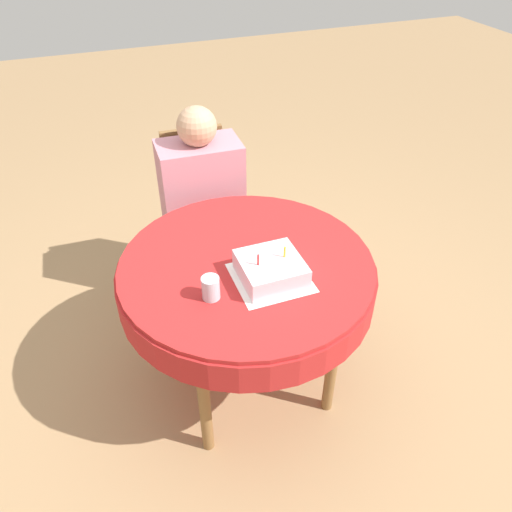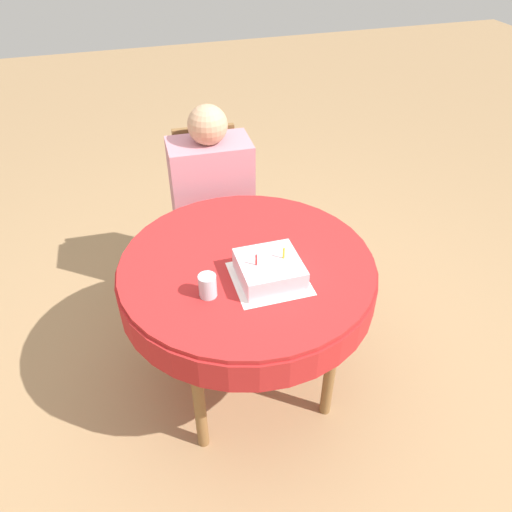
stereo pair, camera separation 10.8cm
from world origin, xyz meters
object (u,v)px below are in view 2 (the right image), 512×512
at_px(chair, 211,208).
at_px(person, 212,188).
at_px(birthday_cake, 270,270).
at_px(drinking_glass, 208,286).

xyz_separation_m(chair, person, (-0.00, -0.09, 0.18)).
height_order(person, birthday_cake, person).
bearing_deg(person, birthday_cake, -84.81).
relative_size(person, birthday_cake, 4.74).
bearing_deg(drinking_glass, person, 76.69).
bearing_deg(drinking_glass, birthday_cake, 5.64).
bearing_deg(chair, birthday_cake, -85.29).
bearing_deg(drinking_glass, chair, 77.67).
distance_m(birthday_cake, drinking_glass, 0.25).
height_order(chair, drinking_glass, chair).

